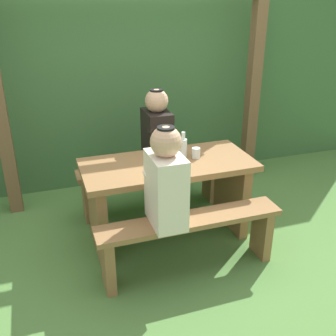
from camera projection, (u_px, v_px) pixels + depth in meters
ground_plane at (168, 235)px, 3.51m from camera, size 12.00×12.00×0.00m
hedge_backdrop at (119, 73)px, 4.57m from camera, size 6.40×1.07×2.21m
pergola_post_left at (1, 115)px, 3.52m from camera, size 0.12×0.12×1.92m
pergola_post_right at (253, 93)px, 4.26m from camera, size 0.12×0.12×1.92m
picnic_table at (168, 186)px, 3.31m from camera, size 1.40×0.64×0.70m
bench_near at (190, 234)px, 2.94m from camera, size 1.40×0.24×0.46m
bench_far at (151, 178)px, 3.81m from camera, size 1.40×0.24×0.46m
person_white_shirt at (166, 181)px, 2.70m from camera, size 0.25×0.35×0.72m
person_black_coat at (157, 131)px, 3.64m from camera, size 0.25×0.35×0.72m
drinking_glass at (196, 153)px, 3.29m from camera, size 0.07×0.07×0.09m
bottle_left at (171, 148)px, 3.28m from camera, size 0.06×0.06×0.20m
bottle_right at (183, 147)px, 3.28m from camera, size 0.06×0.06×0.22m
cell_phone at (159, 161)px, 3.22m from camera, size 0.13×0.16×0.01m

